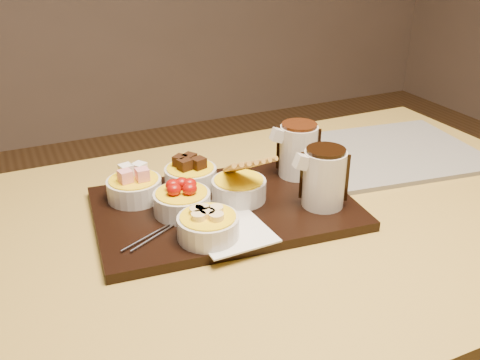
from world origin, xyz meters
name	(u,v)px	position (x,y,z in m)	size (l,w,h in m)	color
dining_table	(288,257)	(0.00, 0.00, 0.65)	(1.20, 0.80, 0.75)	#B59743
serving_board	(225,208)	(-0.11, 0.05, 0.76)	(0.46, 0.30, 0.02)	black
napkin	(232,232)	(-0.14, -0.05, 0.77)	(0.12, 0.12, 0.00)	white
bowl_marshmallows	(134,189)	(-0.25, 0.14, 0.79)	(0.10, 0.10, 0.04)	beige
bowl_cake	(191,177)	(-0.14, 0.14, 0.79)	(0.10, 0.10, 0.04)	beige
bowl_strawberries	(182,203)	(-0.19, 0.05, 0.79)	(0.10, 0.10, 0.04)	beige
bowl_biscotti	(239,190)	(-0.08, 0.06, 0.79)	(0.10, 0.10, 0.04)	beige
bowl_bananas	(208,227)	(-0.18, -0.04, 0.79)	(0.10, 0.10, 0.04)	beige
pitcher_dark_chocolate	(324,179)	(0.05, -0.03, 0.82)	(0.07, 0.07, 0.10)	silver
pitcher_milk_chocolate	(298,151)	(0.07, 0.10, 0.82)	(0.07, 0.07, 0.10)	silver
fondue_skewers	(180,218)	(-0.20, 0.03, 0.77)	(0.26, 0.03, 0.01)	silver
newspaper	(389,152)	(0.34, 0.14, 0.76)	(0.39, 0.31, 0.01)	beige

